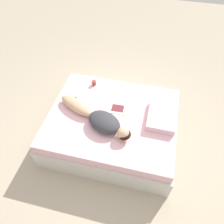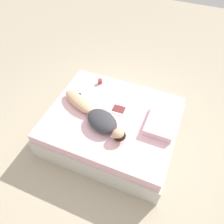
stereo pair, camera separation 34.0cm
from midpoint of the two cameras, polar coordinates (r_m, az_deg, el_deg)
The scene contains 7 objects.
ground_plane at distance 3.86m, azimuth 2.58°, elevation -6.31°, with size 12.00×12.00×0.00m, color #B7A88E.
bed at distance 3.63m, azimuth 2.72°, elevation -3.90°, with size 1.71×2.05×0.55m.
person at distance 3.29m, azimuth -1.19°, elevation -1.28°, with size 0.75×1.31×0.19m.
open_magazine at distance 3.58m, azimuth 5.08°, elevation 1.87°, with size 0.48×0.30×0.01m.
coffee_mug at distance 3.91m, azimuth -0.65°, elevation 7.88°, with size 0.10×0.07×0.09m.
cell_phone at distance 3.74m, azimuth -6.49°, elevation 4.31°, with size 0.15×0.15×0.01m.
pillow at distance 3.38m, azimuth 15.57°, elevation -2.79°, with size 0.58×0.42×0.11m.
Camera 2 is at (2.02, 0.83, 3.18)m, focal length 35.00 mm.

